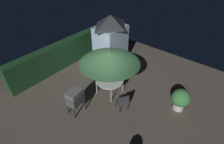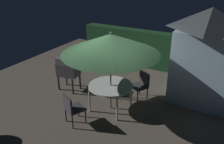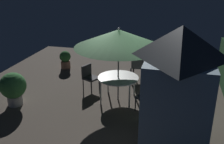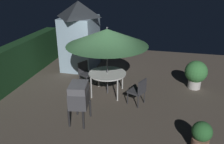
% 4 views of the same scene
% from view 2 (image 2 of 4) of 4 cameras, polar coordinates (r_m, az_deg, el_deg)
% --- Properties ---
extents(ground_plane, '(11.00, 11.00, 0.00)m').
position_cam_2_polar(ground_plane, '(7.31, 0.67, -8.27)').
color(ground_plane, brown).
extents(hedge_backdrop, '(6.58, 0.52, 1.54)m').
position_cam_2_polar(hedge_backdrop, '(9.90, 10.49, 5.29)').
color(hedge_backdrop, '#193D1E').
rests_on(hedge_backdrop, ground).
extents(garden_shed, '(1.85, 1.46, 2.97)m').
position_cam_2_polar(garden_shed, '(7.46, 21.97, 3.54)').
color(garden_shed, '#9EBCD1').
rests_on(garden_shed, ground).
extents(patio_table, '(1.31, 1.31, 0.80)m').
position_cam_2_polar(patio_table, '(6.80, -0.32, -3.72)').
color(patio_table, white).
rests_on(patio_table, ground).
extents(patio_umbrella, '(2.74, 2.74, 2.40)m').
position_cam_2_polar(patio_umbrella, '(6.29, -0.35, 7.01)').
color(patio_umbrella, '#4C4C51').
rests_on(patio_umbrella, ground).
extents(bbq_grill, '(0.77, 0.61, 1.20)m').
position_cam_2_polar(bbq_grill, '(8.00, -10.82, 1.17)').
color(bbq_grill, '#47474C').
rests_on(bbq_grill, ground).
extents(chair_near_shed, '(0.63, 0.63, 0.90)m').
position_cam_2_polar(chair_near_shed, '(7.51, 7.22, -2.93)').
color(chair_near_shed, '#38383D').
rests_on(chair_near_shed, ground).
extents(chair_far_side, '(0.61, 0.61, 0.90)m').
position_cam_2_polar(chair_far_side, '(6.35, -9.87, -8.63)').
color(chair_far_side, '#38383D').
rests_on(chair_far_side, ground).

